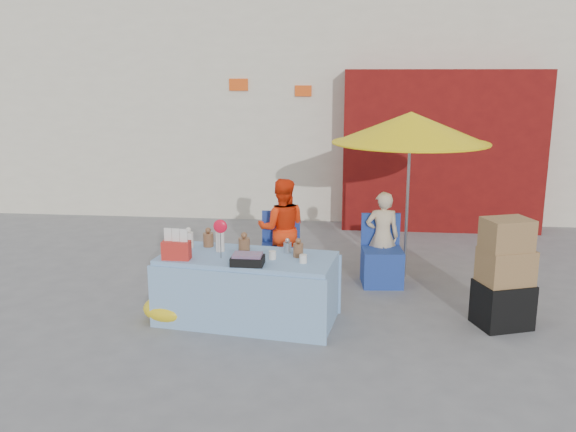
# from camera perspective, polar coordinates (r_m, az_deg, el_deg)

# --- Properties ---
(ground) EXTENTS (80.00, 80.00, 0.00)m
(ground) POSITION_cam_1_polar(r_m,az_deg,el_deg) (6.48, -1.05, -9.84)
(ground) COLOR slate
(ground) RESTS_ON ground
(backdrop) EXTENTS (14.00, 8.00, 7.80)m
(backdrop) POSITION_cam_1_polar(r_m,az_deg,el_deg) (13.45, 5.27, 15.57)
(backdrop) COLOR silver
(backdrop) RESTS_ON ground
(market_table) EXTENTS (1.93, 1.10, 1.11)m
(market_table) POSITION_cam_1_polar(r_m,az_deg,el_deg) (6.41, -3.85, -6.68)
(market_table) COLOR #81A6CE
(market_table) RESTS_ON ground
(chair_left) EXTENTS (0.52, 0.51, 0.85)m
(chair_left) POSITION_cam_1_polar(r_m,az_deg,el_deg) (7.63, -0.68, -4.21)
(chair_left) COLOR #213D99
(chair_left) RESTS_ON ground
(chair_right) EXTENTS (0.52, 0.51, 0.85)m
(chair_right) POSITION_cam_1_polar(r_m,az_deg,el_deg) (7.59, 8.76, -4.46)
(chair_right) COLOR #213D99
(chair_right) RESTS_ON ground
(vendor_orange) EXTENTS (0.66, 0.54, 1.27)m
(vendor_orange) POSITION_cam_1_polar(r_m,az_deg,el_deg) (7.65, -0.56, -1.19)
(vendor_orange) COLOR #FF350D
(vendor_orange) RESTS_ON ground
(vendor_beige) EXTENTS (0.44, 0.31, 1.14)m
(vendor_beige) POSITION_cam_1_polar(r_m,az_deg,el_deg) (7.63, 8.81, -1.92)
(vendor_beige) COLOR beige
(vendor_beige) RESTS_ON ground
(umbrella) EXTENTS (1.90, 1.90, 2.09)m
(umbrella) POSITION_cam_1_polar(r_m,az_deg,el_deg) (7.57, 11.41, 8.05)
(umbrella) COLOR gray
(umbrella) RESTS_ON ground
(box_stack) EXTENTS (0.63, 0.57, 1.14)m
(box_stack) POSITION_cam_1_polar(r_m,az_deg,el_deg) (6.57, 19.60, -5.43)
(box_stack) COLOR black
(box_stack) RESTS_ON ground
(tarp_bundle) EXTENTS (0.77, 0.71, 0.28)m
(tarp_bundle) POSITION_cam_1_polar(r_m,az_deg,el_deg) (6.57, -10.70, -8.45)
(tarp_bundle) COLOR yellow
(tarp_bundle) RESTS_ON ground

